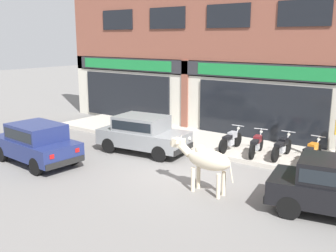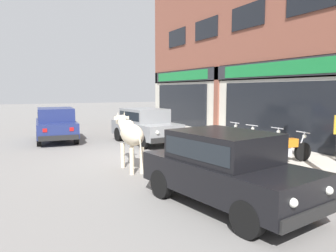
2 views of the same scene
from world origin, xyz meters
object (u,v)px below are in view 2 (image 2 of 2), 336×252
(car_2, at_px, (145,124))
(motorcycle_3, at_px, (286,150))
(motorcycle_1, at_px, (240,140))
(motorcycle_2, at_px, (262,144))
(motorcycle_0, at_px, (221,136))
(car_1, at_px, (56,123))
(cow, at_px, (131,135))
(car_0, at_px, (225,165))

(car_2, bearing_deg, motorcycle_3, 18.64)
(motorcycle_1, bearing_deg, motorcycle_3, 3.49)
(motorcycle_2, bearing_deg, motorcycle_0, -174.27)
(car_1, bearing_deg, cow, 11.16)
(car_1, relative_size, motorcycle_2, 2.04)
(motorcycle_1, bearing_deg, motorcycle_0, 180.00)
(cow, distance_m, car_2, 4.63)
(car_0, xyz_separation_m, motorcycle_1, (-3.72, 3.28, -0.27))
(car_0, bearing_deg, motorcycle_0, 145.63)
(cow, bearing_deg, motorcycle_3, 66.47)
(car_2, bearing_deg, car_1, -123.00)
(car_0, distance_m, motorcycle_0, 5.81)
(motorcycle_2, xyz_separation_m, motorcycle_3, (1.07, -0.08, 0.00))
(car_0, height_order, motorcycle_0, car_0)
(cow, xyz_separation_m, motorcycle_1, (-0.19, 3.96, -0.46))
(car_0, relative_size, motorcycle_3, 2.09)
(motorcycle_2, bearing_deg, car_1, -142.35)
(cow, distance_m, motorcycle_0, 4.18)
(car_1, xyz_separation_m, motorcycle_0, (5.03, 5.20, -0.27))
(cow, height_order, motorcycle_0, cow)
(motorcycle_0, bearing_deg, motorcycle_2, 5.73)
(cow, height_order, car_1, cow)
(motorcycle_0, height_order, motorcycle_1, same)
(motorcycle_0, bearing_deg, car_1, -134.05)
(motorcycle_2, bearing_deg, car_2, -156.84)
(car_0, relative_size, motorcycle_1, 2.11)
(car_0, bearing_deg, motorcycle_1, 138.63)
(car_0, bearing_deg, motorcycle_3, 117.36)
(car_1, distance_m, motorcycle_1, 8.02)
(car_0, bearing_deg, cow, -169.08)
(car_2, relative_size, motorcycle_0, 2.07)
(motorcycle_1, distance_m, motorcycle_3, 1.97)
(car_2, bearing_deg, motorcycle_2, 23.16)
(car_1, xyz_separation_m, motorcycle_2, (7.00, 5.40, -0.27))
(cow, height_order, car_0, cow)
(car_2, height_order, motorcycle_2, car_2)
(motorcycle_0, xyz_separation_m, motorcycle_2, (1.97, 0.20, 0.00))
(car_1, height_order, car_2, same)
(cow, height_order, car_2, cow)
(cow, distance_m, car_1, 6.41)
(cow, distance_m, motorcycle_3, 4.47)
(cow, xyz_separation_m, car_0, (3.54, 0.68, -0.19))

